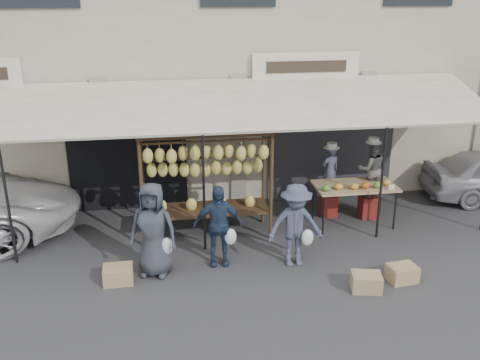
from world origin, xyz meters
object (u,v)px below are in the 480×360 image
Objects in this scene: produce_table at (356,187)px; crate_near_b at (402,273)px; customer_left at (153,230)px; vendor_right at (371,169)px; customer_mid at (218,226)px; customer_right at (295,225)px; banana_rack at (206,162)px; vendor_left at (330,171)px; crate_far at (118,275)px; crate_near_a at (366,282)px.

produce_table reaches higher than crate_near_b.
vendor_right is at bearing 37.77° from customer_left.
customer_mid is (-3.49, -1.58, -0.36)m from vendor_right.
customer_left is 1.09× the size of customer_right.
banana_rack is at bearing 96.58° from customer_mid.
vendor_left is at bearing 12.30° from banana_rack.
crate_far is at bearing -136.12° from banana_rack.
customer_left reaches higher than vendor_left.
customer_left is (-4.64, -1.78, -0.27)m from vendor_right.
crate_far is (-4.86, 0.69, 0.01)m from crate_near_b.
customer_left is 1.17m from customer_mid.
customer_mid is at bearing 16.70° from vendor_left.
customer_left is 3.73m from crate_near_a.
customer_right is (-1.66, -1.47, -0.09)m from produce_table.
banana_rack is at bearing 143.82° from crate_near_b.
crate_near_b is at bearing 14.68° from crate_near_a.
vendor_right is at bearing 146.90° from vendor_left.
customer_mid is at bearing 26.60° from customer_left.
vendor_right is at bearing 37.59° from produce_table.
vendor_left is 0.90× the size of vendor_right.
vendor_right is at bearing 38.93° from customer_right.
customer_mid is 3.11× the size of crate_near_a.
customer_left is 2.52m from customer_right.
customer_right reaches higher than produce_table.
customer_left is at bearing -126.72° from banana_rack.
customer_left is at bearing -167.92° from customer_mid.
banana_rack reaches higher than crate_far.
banana_rack is 2.21m from customer_right.
customer_mid is at bearing 168.05° from customer_right.
vendor_left is 0.73× the size of customer_mid.
banana_rack is 2.87m from vendor_left.
customer_right is (1.46, -1.46, -0.79)m from banana_rack.
vendor_left is at bearing 122.34° from produce_table.
banana_rack is 2.32× the size of vendor_left.
crate_far is (-0.64, -0.21, -0.70)m from customer_left.
crate_near_b is (4.22, -0.90, -0.71)m from customer_left.
customer_mid is at bearing -85.66° from banana_rack.
vendor_left is at bearing 98.06° from crate_near_b.
vendor_left is 3.25m from crate_near_a.
customer_mid is at bearing 160.29° from crate_near_b.
crate_near_b is (1.70, -0.86, -0.64)m from customer_right.
crate_near_b is at bearing 80.47° from vendor_left.
vendor_left is at bearing 84.31° from crate_near_a.
banana_rack is 1.66× the size of customer_right.
crate_near_a is at bearing -165.32° from crate_near_b.
vendor_left is 2.24× the size of crate_far.
banana_rack reaches higher than customer_mid.
crate_near_a is at bearing -48.60° from customer_right.
crate_near_a is (-0.31, -3.11, -0.90)m from vendor_left.
crate_far is (-4.13, 0.88, 0.00)m from crate_near_a.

